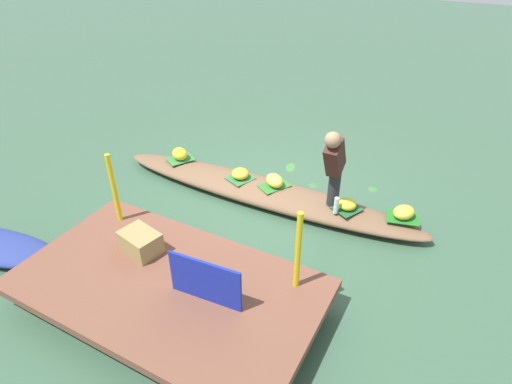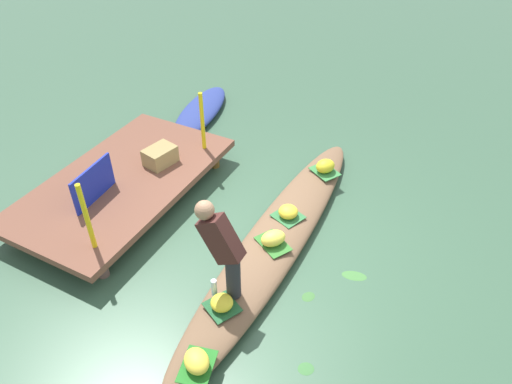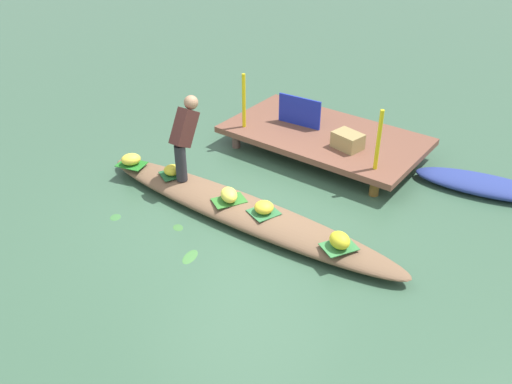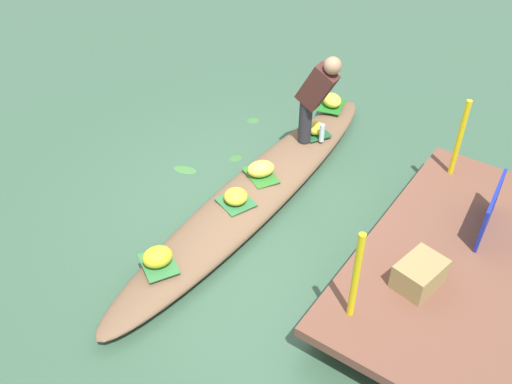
{
  "view_description": "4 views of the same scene",
  "coord_description": "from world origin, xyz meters",
  "px_view_note": "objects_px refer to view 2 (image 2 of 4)",
  "views": [
    {
      "loc": [
        -2.45,
        4.75,
        3.57
      ],
      "look_at": [
        -0.06,
        0.3,
        0.3
      ],
      "focal_mm": 30.06,
      "sensor_mm": 36.0,
      "label": 1
    },
    {
      "loc": [
        -4.04,
        -1.85,
        4.41
      ],
      "look_at": [
        0.26,
        0.41,
        0.57
      ],
      "focal_mm": 34.06,
      "sensor_mm": 36.0,
      "label": 2
    },
    {
      "loc": [
        3.86,
        -4.86,
        4.27
      ],
      "look_at": [
        0.05,
        0.26,
        0.3
      ],
      "focal_mm": 38.53,
      "sensor_mm": 36.0,
      "label": 3
    },
    {
      "loc": [
        4.06,
        2.84,
        4.17
      ],
      "look_at": [
        0.32,
        0.23,
        0.46
      ],
      "focal_mm": 39.64,
      "sensor_mm": 36.0,
      "label": 4
    }
  ],
  "objects_px": {
    "banana_bunch_2": "(325,166)",
    "produce_crate": "(160,156)",
    "moored_boat": "(201,111)",
    "vendor_person": "(222,246)",
    "banana_bunch_4": "(288,212)",
    "market_banner": "(93,184)",
    "banana_bunch_3": "(197,361)",
    "water_bottle": "(214,288)",
    "banana_bunch_0": "(273,238)",
    "banana_bunch_1": "(222,303)",
    "vendor_boat": "(275,241)"
  },
  "relations": [
    {
      "from": "banana_bunch_2",
      "to": "produce_crate",
      "type": "relative_size",
      "value": 0.66
    },
    {
      "from": "moored_boat",
      "to": "vendor_person",
      "type": "distance_m",
      "value": 4.43
    },
    {
      "from": "banana_bunch_4",
      "to": "market_banner",
      "type": "distance_m",
      "value": 2.55
    },
    {
      "from": "banana_bunch_2",
      "to": "vendor_person",
      "type": "xyz_separation_m",
      "value": [
        -2.61,
        0.16,
        0.58
      ]
    },
    {
      "from": "banana_bunch_3",
      "to": "vendor_person",
      "type": "relative_size",
      "value": 0.25
    },
    {
      "from": "vendor_person",
      "to": "water_bottle",
      "type": "bearing_deg",
      "value": 149.4
    },
    {
      "from": "market_banner",
      "to": "banana_bunch_0",
      "type": "bearing_deg",
      "value": -84.37
    },
    {
      "from": "banana_bunch_0",
      "to": "banana_bunch_4",
      "type": "bearing_deg",
      "value": 5.1
    },
    {
      "from": "banana_bunch_3",
      "to": "vendor_person",
      "type": "bearing_deg",
      "value": 14.7
    },
    {
      "from": "moored_boat",
      "to": "banana_bunch_3",
      "type": "xyz_separation_m",
      "value": [
        -4.42,
        -2.83,
        0.23
      ]
    },
    {
      "from": "moored_boat",
      "to": "banana_bunch_3",
      "type": "distance_m",
      "value": 5.25
    },
    {
      "from": "vendor_person",
      "to": "market_banner",
      "type": "distance_m",
      "value": 2.32
    },
    {
      "from": "banana_bunch_1",
      "to": "banana_bunch_3",
      "type": "relative_size",
      "value": 0.83
    },
    {
      "from": "moored_boat",
      "to": "banana_bunch_1",
      "type": "xyz_separation_m",
      "value": [
        -3.71,
        -2.68,
        0.22
      ]
    },
    {
      "from": "banana_bunch_2",
      "to": "banana_bunch_3",
      "type": "bearing_deg",
      "value": -178.63
    },
    {
      "from": "banana_bunch_1",
      "to": "water_bottle",
      "type": "height_order",
      "value": "water_bottle"
    },
    {
      "from": "banana_bunch_1",
      "to": "water_bottle",
      "type": "distance_m",
      "value": 0.19
    },
    {
      "from": "banana_bunch_4",
      "to": "water_bottle",
      "type": "relative_size",
      "value": 1.09
    },
    {
      "from": "water_bottle",
      "to": "banana_bunch_2",
      "type": "bearing_deg",
      "value": -4.69
    },
    {
      "from": "banana_bunch_0",
      "to": "vendor_person",
      "type": "distance_m",
      "value": 1.09
    },
    {
      "from": "market_banner",
      "to": "produce_crate",
      "type": "bearing_deg",
      "value": -18.37
    },
    {
      "from": "vendor_boat",
      "to": "banana_bunch_2",
      "type": "distance_m",
      "value": 1.55
    },
    {
      "from": "banana_bunch_3",
      "to": "banana_bunch_1",
      "type": "bearing_deg",
      "value": 11.91
    },
    {
      "from": "moored_boat",
      "to": "water_bottle",
      "type": "height_order",
      "value": "water_bottle"
    },
    {
      "from": "vendor_person",
      "to": "produce_crate",
      "type": "height_order",
      "value": "vendor_person"
    },
    {
      "from": "water_bottle",
      "to": "produce_crate",
      "type": "xyz_separation_m",
      "value": [
        1.64,
        1.92,
        0.13
      ]
    },
    {
      "from": "vendor_boat",
      "to": "banana_bunch_2",
      "type": "bearing_deg",
      "value": -3.08
    },
    {
      "from": "banana_bunch_1",
      "to": "moored_boat",
      "type": "bearing_deg",
      "value": 35.83
    },
    {
      "from": "banana_bunch_4",
      "to": "moored_boat",
      "type": "bearing_deg",
      "value": 52.68
    },
    {
      "from": "vendor_boat",
      "to": "banana_bunch_2",
      "type": "relative_size",
      "value": 16.85
    },
    {
      "from": "water_bottle",
      "to": "banana_bunch_3",
      "type": "bearing_deg",
      "value": -159.4
    },
    {
      "from": "moored_boat",
      "to": "banana_bunch_0",
      "type": "relative_size",
      "value": 6.28
    },
    {
      "from": "banana_bunch_2",
      "to": "produce_crate",
      "type": "bearing_deg",
      "value": 116.58
    },
    {
      "from": "banana_bunch_2",
      "to": "vendor_person",
      "type": "relative_size",
      "value": 0.24
    },
    {
      "from": "market_banner",
      "to": "banana_bunch_3",
      "type": "bearing_deg",
      "value": -123.86
    },
    {
      "from": "banana_bunch_0",
      "to": "banana_bunch_4",
      "type": "height_order",
      "value": "banana_bunch_0"
    },
    {
      "from": "banana_bunch_3",
      "to": "banana_bunch_4",
      "type": "distance_m",
      "value": 2.38
    },
    {
      "from": "vendor_person",
      "to": "banana_bunch_4",
      "type": "bearing_deg",
      "value": -3.99
    },
    {
      "from": "banana_bunch_1",
      "to": "banana_bunch_4",
      "type": "relative_size",
      "value": 0.96
    },
    {
      "from": "moored_boat",
      "to": "banana_bunch_3",
      "type": "relative_size",
      "value": 6.71
    },
    {
      "from": "vendor_boat",
      "to": "banana_bunch_1",
      "type": "distance_m",
      "value": 1.3
    },
    {
      "from": "banana_bunch_3",
      "to": "produce_crate",
      "type": "xyz_separation_m",
      "value": [
        2.46,
        2.22,
        0.16
      ]
    },
    {
      "from": "banana_bunch_2",
      "to": "banana_bunch_4",
      "type": "height_order",
      "value": "banana_bunch_2"
    },
    {
      "from": "banana_bunch_2",
      "to": "water_bottle",
      "type": "distance_m",
      "value": 2.72
    },
    {
      "from": "banana_bunch_1",
      "to": "vendor_boat",
      "type": "bearing_deg",
      "value": -0.3
    },
    {
      "from": "banana_bunch_4",
      "to": "banana_bunch_2",
      "type": "bearing_deg",
      "value": -2.84
    },
    {
      "from": "produce_crate",
      "to": "vendor_boat",
      "type": "bearing_deg",
      "value": -102.5
    },
    {
      "from": "vendor_boat",
      "to": "moored_boat",
      "type": "bearing_deg",
      "value": 47.08
    },
    {
      "from": "vendor_boat",
      "to": "market_banner",
      "type": "distance_m",
      "value": 2.47
    },
    {
      "from": "banana_bunch_1",
      "to": "vendor_person",
      "type": "relative_size",
      "value": 0.2
    }
  ]
}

